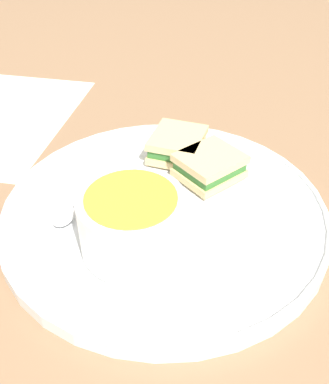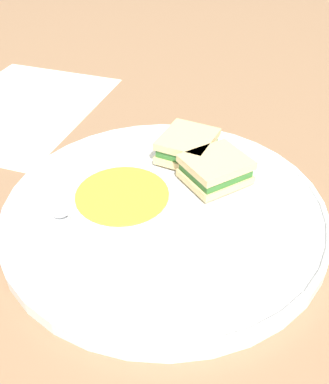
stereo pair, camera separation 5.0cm
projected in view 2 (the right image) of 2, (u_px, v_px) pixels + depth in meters
ground_plane at (164, 218)px, 0.52m from camera, size 2.40×2.40×0.00m
plate at (164, 211)px, 0.52m from camera, size 0.37×0.37×0.02m
soup_bowl at (121, 218)px, 0.44m from camera, size 0.10×0.10×0.06m
spoon at (67, 204)px, 0.50m from camera, size 0.04×0.10×0.01m
sandwich_half_near at (216, 169)px, 0.54m from camera, size 0.09×0.09×0.03m
sandwich_half_far at (188, 146)px, 0.58m from camera, size 0.07×0.08×0.03m
menu_sheet at (19, 108)px, 0.73m from camera, size 0.30×0.36×0.00m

